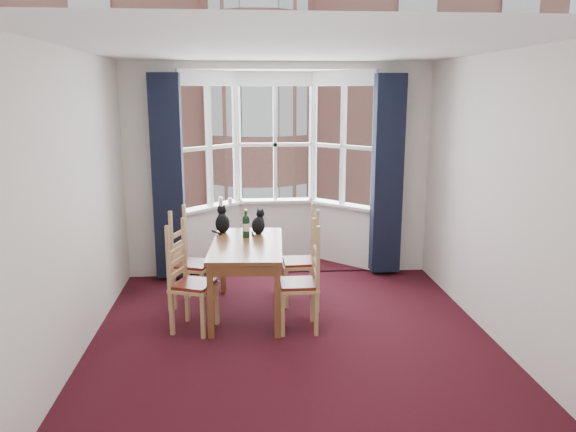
{
  "coord_description": "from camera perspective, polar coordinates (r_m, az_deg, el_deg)",
  "views": [
    {
      "loc": [
        -0.47,
        -5.1,
        2.41
      ],
      "look_at": [
        0.03,
        1.05,
        1.05
      ],
      "focal_mm": 35.0,
      "sensor_mm": 36.0,
      "label": 1
    }
  ],
  "objects": [
    {
      "name": "curtain_left",
      "position": [
        7.31,
        -12.09,
        3.82
      ],
      "size": [
        0.38,
        0.22,
        2.6
      ],
      "primitive_type": "cube",
      "color": "black",
      "rests_on": "floor"
    },
    {
      "name": "wall_back_pier_left",
      "position": [
        7.51,
        -13.68,
        4.36
      ],
      "size": [
        0.7,
        0.12,
        2.8
      ],
      "primitive_type": "cube",
      "color": "silver",
      "rests_on": "floor"
    },
    {
      "name": "chair_right_near",
      "position": [
        5.81,
        1.95,
        -7.06
      ],
      "size": [
        0.41,
        0.42,
        0.92
      ],
      "color": "tan",
      "rests_on": "floor"
    },
    {
      "name": "chair_right_far",
      "position": [
        6.55,
        1.94,
        -4.79
      ],
      "size": [
        0.41,
        0.43,
        0.92
      ],
      "color": "tan",
      "rests_on": "floor"
    },
    {
      "name": "chair_left_near",
      "position": [
        5.9,
        -10.35,
        -6.95
      ],
      "size": [
        0.52,
        0.53,
        0.92
      ],
      "color": "tan",
      "rests_on": "floor"
    },
    {
      "name": "bay_window",
      "position": [
        7.93,
        -1.21,
        5.12
      ],
      "size": [
        2.76,
        0.94,
        2.8
      ],
      "color": "white",
      "rests_on": "floor"
    },
    {
      "name": "candle_tall",
      "position": [
        7.85,
        -6.87,
        1.49
      ],
      "size": [
        0.06,
        0.06,
        0.12
      ],
      "primitive_type": "cylinder",
      "color": "white",
      "rests_on": "bay_window"
    },
    {
      "name": "street",
      "position": [
        38.29,
        -3.81,
        -0.26
      ],
      "size": [
        80.0,
        80.0,
        0.0
      ],
      "primitive_type": "plane",
      "color": "#333335",
      "rests_on": "ground"
    },
    {
      "name": "wall_left",
      "position": [
        5.42,
        -20.97,
        0.85
      ],
      "size": [
        0.0,
        4.5,
        4.5
      ],
      "primitive_type": "plane",
      "rotation": [
        1.57,
        0.0,
        1.57
      ],
      "color": "silver",
      "rests_on": "floor"
    },
    {
      "name": "ceiling",
      "position": [
        5.13,
        0.64,
        16.78
      ],
      "size": [
        4.5,
        4.5,
        0.0
      ],
      "primitive_type": "plane",
      "rotation": [
        3.14,
        0.0,
        0.0
      ],
      "color": "white",
      "rests_on": "floor"
    },
    {
      "name": "dining_table",
      "position": [
        6.17,
        -4.19,
        -3.67
      ],
      "size": [
        0.85,
        1.47,
        0.8
      ],
      "color": "brown",
      "rests_on": "floor"
    },
    {
      "name": "wall_back_pier_right",
      "position": [
        7.71,
        11.39,
        4.67
      ],
      "size": [
        0.7,
        0.12,
        2.8
      ],
      "primitive_type": "cube",
      "color": "silver",
      "rests_on": "floor"
    },
    {
      "name": "tenement_building",
      "position": [
        19.13,
        -3.27,
        10.0
      ],
      "size": [
        18.4,
        7.8,
        15.2
      ],
      "color": "#9C5F50",
      "rests_on": "street"
    },
    {
      "name": "wine_bottle",
      "position": [
        6.36,
        -4.29,
        -0.94
      ],
      "size": [
        0.08,
        0.08,
        0.32
      ],
      "color": "black",
      "rests_on": "dining_table"
    },
    {
      "name": "curtain_right",
      "position": [
        7.49,
        10.05,
        4.11
      ],
      "size": [
        0.38,
        0.22,
        2.6
      ],
      "primitive_type": "cube",
      "color": "black",
      "rests_on": "floor"
    },
    {
      "name": "cat_right",
      "position": [
        6.53,
        -3.01,
        -0.83
      ],
      "size": [
        0.22,
        0.25,
        0.3
      ],
      "color": "black",
      "rests_on": "dining_table"
    },
    {
      "name": "cat_left",
      "position": [
        6.63,
        -6.68,
        -0.59
      ],
      "size": [
        0.19,
        0.26,
        0.33
      ],
      "color": "black",
      "rests_on": "dining_table"
    },
    {
      "name": "wall_near",
      "position": [
        3.06,
        4.46,
        -6.92
      ],
      "size": [
        4.0,
        0.0,
        4.0
      ],
      "primitive_type": "plane",
      "rotation": [
        -1.57,
        0.0,
        0.0
      ],
      "color": "silver",
      "rests_on": "floor"
    },
    {
      "name": "chair_left_far",
      "position": [
        6.56,
        -10.26,
        -4.94
      ],
      "size": [
        0.51,
        0.53,
        0.92
      ],
      "color": "tan",
      "rests_on": "floor"
    },
    {
      "name": "floor",
      "position": [
        5.66,
        0.57,
        -12.78
      ],
      "size": [
        4.5,
        4.5,
        0.0
      ],
      "primitive_type": "plane",
      "color": "black",
      "rests_on": "ground"
    },
    {
      "name": "wall_right",
      "position": [
        5.75,
        20.86,
        1.5
      ],
      "size": [
        0.0,
        4.5,
        4.5
      ],
      "primitive_type": "plane",
      "rotation": [
        1.57,
        0.0,
        -1.57
      ],
      "color": "silver",
      "rests_on": "floor"
    },
    {
      "name": "candle_short",
      "position": [
        7.87,
        -5.9,
        1.47
      ],
      "size": [
        0.06,
        0.06,
        0.1
      ],
      "primitive_type": "cylinder",
      "color": "white",
      "rests_on": "bay_window"
    }
  ]
}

